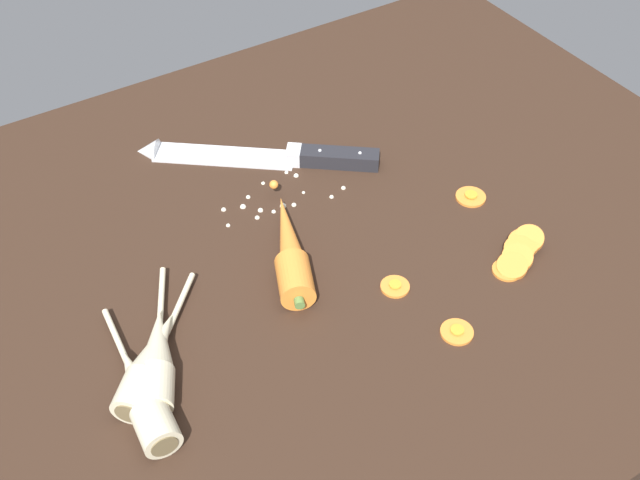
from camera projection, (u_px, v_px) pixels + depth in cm
name	position (u px, v px, depth cm)	size (l,w,h in cm)	color
ground_plane	(312.00, 250.00, 102.83)	(120.00, 90.00, 4.00)	#332116
chefs_knife	(253.00, 155.00, 112.60)	(29.57, 23.83, 4.18)	silver
whole_carrot	(289.00, 249.00, 97.22)	(10.72, 20.94, 4.20)	orange
parsnip_front	(151.00, 362.00, 85.22)	(15.81, 16.49, 4.00)	beige
parsnip_mid_left	(157.00, 357.00, 85.69)	(11.06, 19.28, 4.00)	beige
parsnip_mid_right	(143.00, 396.00, 82.10)	(4.84, 20.66, 4.00)	beige
carrot_slice_stack	(518.00, 254.00, 98.20)	(8.69, 5.71, 3.32)	orange
carrot_slice_stray_near	(457.00, 331.00, 90.28)	(3.82, 3.82, 0.70)	orange
carrot_slice_stray_mid	(395.00, 286.00, 95.23)	(3.54, 3.54, 0.70)	orange
carrot_slice_stray_far	(471.00, 196.00, 106.81)	(4.07, 4.07, 0.70)	orange
mince_crumbs	(277.00, 194.00, 107.15)	(17.37, 9.32, 0.88)	silver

